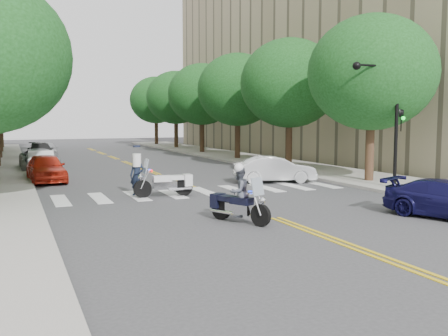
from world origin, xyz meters
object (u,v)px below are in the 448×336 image
motorcycle_parked (169,183)px  convertible (275,169)px  officer_standing (137,176)px  motorcycle_police (238,196)px

motorcycle_parked → convertible: (6.38, 2.32, 0.12)m
officer_standing → motorcycle_police: bearing=-39.2°
motorcycle_parked → officer_standing: officer_standing is taller
officer_standing → convertible: size_ratio=0.42×
motorcycle_police → convertible: motorcycle_police is taller
officer_standing → motorcycle_parked: bearing=5.3°
convertible → officer_standing: bearing=116.5°
convertible → motorcycle_parked: bearing=124.5°
motorcycle_police → motorcycle_parked: (-0.46, 5.94, -0.27)m
motorcycle_police → convertible: size_ratio=0.53×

